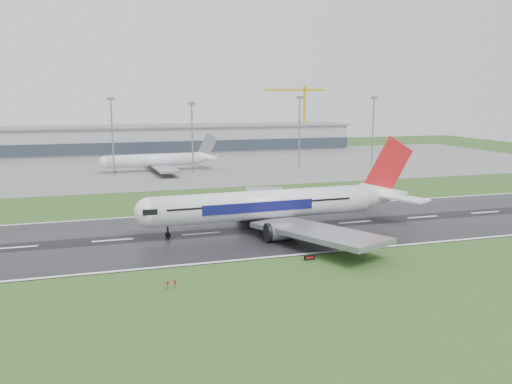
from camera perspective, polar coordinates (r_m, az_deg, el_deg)
name	(u,v)px	position (r m, az deg, el deg)	size (l,w,h in m)	color
ground	(201,234)	(121.28, -6.14, -4.65)	(520.00, 520.00, 0.00)	#294D1C
runway	(201,234)	(121.26, -6.14, -4.63)	(400.00, 45.00, 0.10)	black
apron	(152,166)	(243.22, -11.49, 2.80)	(400.00, 130.00, 0.08)	slate
terminal	(142,140)	(301.96, -12.57, 5.64)	(240.00, 36.00, 15.00)	gray
main_airliner	(283,186)	(123.52, 3.00, 0.65)	(70.39, 67.04, 20.78)	white
parked_airliner	(158,153)	(226.40, -10.81, 4.24)	(52.33, 48.72, 15.34)	white
tower_crane	(304,116)	(339.83, 5.40, 8.41)	(39.51, 2.15, 39.41)	gold
runway_sign	(309,258)	(101.90, 5.96, -7.29)	(2.30, 0.26, 1.04)	black
floodmast_2	(113,138)	(215.93, -15.65, 5.75)	(0.64, 0.64, 30.49)	gray
floodmast_3	(192,139)	(218.91, -7.09, 5.85)	(0.64, 0.64, 28.49)	gray
floodmast_4	(299,134)	(231.62, 4.83, 6.45)	(0.64, 0.64, 30.98)	gray
floodmast_5	(373,133)	(247.32, 12.85, 6.45)	(0.64, 0.64, 30.78)	gray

